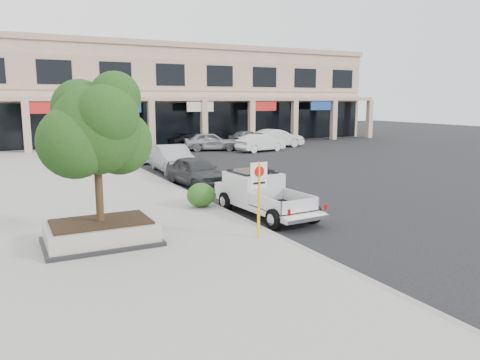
% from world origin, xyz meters
% --- Properties ---
extents(ground, '(120.00, 120.00, 0.00)m').
position_xyz_m(ground, '(0.00, 0.00, 0.00)').
color(ground, black).
rests_on(ground, ground).
extents(sidewalk, '(8.00, 52.00, 0.15)m').
position_xyz_m(sidewalk, '(-5.50, 6.00, 0.07)').
color(sidewalk, gray).
rests_on(sidewalk, ground).
extents(curb, '(0.20, 52.00, 0.15)m').
position_xyz_m(curb, '(-1.55, 6.00, 0.07)').
color(curb, gray).
rests_on(curb, ground).
extents(strip_mall, '(40.55, 12.43, 9.50)m').
position_xyz_m(strip_mall, '(8.00, 33.93, 4.75)').
color(strip_mall, tan).
rests_on(strip_mall, ground).
extents(planter, '(3.20, 2.20, 0.68)m').
position_xyz_m(planter, '(-6.52, 0.26, 0.48)').
color(planter, black).
rests_on(planter, sidewalk).
extents(planter_tree, '(2.90, 2.55, 4.00)m').
position_xyz_m(planter_tree, '(-6.38, 0.41, 3.41)').
color(planter_tree, '#2F2012').
rests_on(planter_tree, planter).
extents(no_parking_sign, '(0.55, 0.09, 2.30)m').
position_xyz_m(no_parking_sign, '(-2.20, -1.32, 1.63)').
color(no_parking_sign, yellow).
rests_on(no_parking_sign, sidewalk).
extents(hedge, '(1.10, 0.99, 0.93)m').
position_xyz_m(hedge, '(-2.17, 3.27, 0.62)').
color(hedge, '#204313').
rests_on(hedge, sidewalk).
extents(pickup_truck, '(2.19, 5.17, 1.59)m').
position_xyz_m(pickup_truck, '(-0.35, 1.40, 0.80)').
color(pickup_truck, silver).
rests_on(pickup_truck, ground).
extents(curb_car_a, '(2.18, 4.44, 1.46)m').
position_xyz_m(curb_car_a, '(-0.35, 8.27, 0.73)').
color(curb_car_a, '#2C2E31').
rests_on(curb_car_a, ground).
extents(curb_car_b, '(1.91, 4.94, 1.60)m').
position_xyz_m(curb_car_b, '(0.04, 12.99, 0.80)').
color(curb_car_b, '#9A9EA2').
rests_on(curb_car_b, ground).
extents(curb_car_c, '(2.55, 5.72, 1.63)m').
position_xyz_m(curb_car_c, '(-0.55, 19.37, 0.82)').
color(curb_car_c, silver).
rests_on(curb_car_c, ground).
extents(curb_car_d, '(3.22, 6.06, 1.62)m').
position_xyz_m(curb_car_d, '(-0.52, 22.17, 0.81)').
color(curb_car_d, black).
rests_on(curb_car_d, ground).
extents(lot_car_a, '(4.87, 2.97, 1.55)m').
position_xyz_m(lot_car_a, '(6.81, 22.89, 0.77)').
color(lot_car_a, gray).
rests_on(lot_car_a, ground).
extents(lot_car_b, '(4.52, 2.34, 1.42)m').
position_xyz_m(lot_car_b, '(10.22, 20.37, 0.71)').
color(lot_car_b, silver).
rests_on(lot_car_b, ground).
extents(lot_car_c, '(4.94, 3.36, 1.33)m').
position_xyz_m(lot_car_c, '(11.68, 22.69, 0.66)').
color(lot_car_c, '#292A2D').
rests_on(lot_car_c, ground).
extents(lot_car_d, '(4.88, 2.35, 1.34)m').
position_xyz_m(lot_car_d, '(6.43, 25.17, 0.67)').
color(lot_car_d, black).
rests_on(lot_car_d, ground).
extents(lot_car_e, '(4.35, 2.87, 1.38)m').
position_xyz_m(lot_car_e, '(12.15, 26.31, 0.69)').
color(lot_car_e, '#95989C').
rests_on(lot_car_e, ground).
extents(lot_car_f, '(4.93, 1.82, 1.61)m').
position_xyz_m(lot_car_f, '(13.22, 22.75, 0.80)').
color(lot_car_f, silver).
rests_on(lot_car_f, ground).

